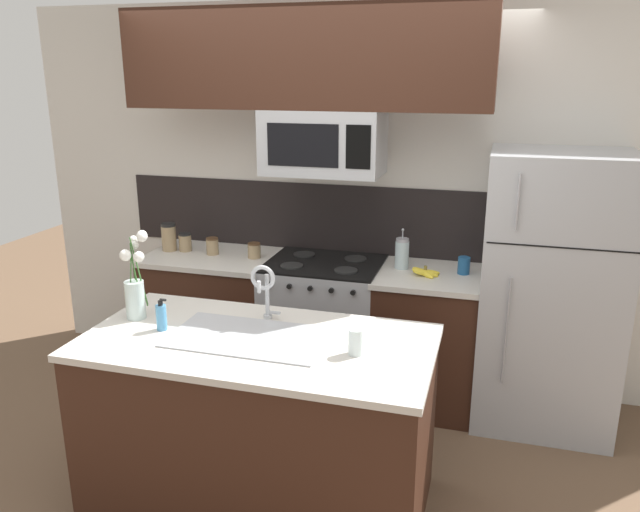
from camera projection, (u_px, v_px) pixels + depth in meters
ground_plane at (282, 460)px, 3.58m from camera, size 10.00×10.00×0.00m
rear_partition at (381, 198)px, 4.31m from camera, size 5.20×0.10×2.60m
splash_band at (337, 219)px, 4.38m from camera, size 3.15×0.01×0.48m
back_counter_left at (215, 315)px, 4.50m from camera, size 0.91×0.65×0.91m
back_counter_right at (426, 339)px, 4.09m from camera, size 0.67×0.65×0.91m
stove_range at (324, 326)px, 4.28m from camera, size 0.76×0.64×0.93m
microwave at (324, 142)px, 3.90m from camera, size 0.74×0.40×0.40m
upper_cabinet_band at (303, 58)px, 3.76m from camera, size 2.28×0.34×0.60m
refrigerator at (550, 291)px, 3.81m from camera, size 0.82×0.74×1.71m
storage_jar_tall at (169, 237)px, 4.45m from camera, size 0.10×0.10×0.20m
storage_jar_medium at (185, 242)px, 4.45m from camera, size 0.09×0.09×0.13m
storage_jar_short at (212, 246)px, 4.36m from camera, size 0.09×0.09×0.12m
storage_jar_squat at (254, 250)px, 4.28m from camera, size 0.09×0.09×0.11m
banana_bunch at (425, 273)px, 3.91m from camera, size 0.19×0.13×0.08m
french_press at (402, 253)px, 4.04m from camera, size 0.09×0.09×0.27m
coffee_tin at (464, 265)px, 3.94m from camera, size 0.08×0.08×0.11m
island_counter at (260, 422)px, 3.12m from camera, size 1.69×0.87×0.91m
kitchen_sink at (249, 351)px, 3.03m from camera, size 0.76×0.44×0.16m
sink_faucet at (264, 285)px, 3.15m from camera, size 0.14×0.14×0.31m
dish_soap_bottle at (161, 317)px, 3.08m from camera, size 0.06×0.05×0.16m
drinking_glass at (356, 342)px, 2.82m from camera, size 0.07×0.07×0.12m
flower_vase at (136, 288)px, 3.21m from camera, size 0.13×0.14×0.46m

